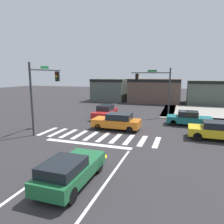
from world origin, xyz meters
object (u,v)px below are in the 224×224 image
car_yellow (217,130)px  traffic_signal_northeast (155,84)px  car_orange (117,121)px  car_green (70,170)px  car_teal (189,118)px  car_red (105,112)px  traffic_signal_southwest (43,86)px

car_yellow → traffic_signal_northeast: bearing=-54.2°
car_yellow → car_orange: bearing=-3.3°
traffic_signal_northeast → car_green: traffic_signal_northeast is taller
car_teal → car_green: bearing=-111.0°
car_yellow → car_orange: size_ratio=0.98×
traffic_signal_northeast → car_teal: traffic_signal_northeast is taller
car_red → traffic_signal_northeast: bearing=122.8°
car_yellow → car_teal: car_teal is taller
car_red → car_green: bearing=14.3°
traffic_signal_northeast → car_red: traffic_signal_northeast is taller
car_green → car_teal: car_teal is taller
traffic_signal_northeast → car_green: (-1.44, -18.01, -3.22)m
car_orange → traffic_signal_northeast: bearing=-106.9°
car_yellow → car_teal: bearing=-65.0°
car_yellow → car_orange: (-8.32, 0.48, 0.04)m
car_green → car_teal: (5.40, 14.04, -0.01)m
traffic_signal_southwest → car_yellow: 14.87m
traffic_signal_northeast → car_teal: (3.96, -3.97, -3.23)m
car_red → car_yellow: size_ratio=1.03×
traffic_signal_northeast → car_orange: size_ratio=1.33×
traffic_signal_northeast → car_orange: traffic_signal_northeast is taller
car_yellow → car_teal: size_ratio=1.01×
car_teal → car_orange: 7.37m
traffic_signal_northeast → car_red: 6.94m
car_yellow → car_green: 12.25m
car_teal → car_orange: car_orange is taller
traffic_signal_southwest → car_orange: size_ratio=1.38×
car_yellow → traffic_signal_southwest: bearing=7.8°
car_green → car_teal: bearing=-21.0°
traffic_signal_southwest → car_red: traffic_signal_southwest is taller
traffic_signal_northeast → car_yellow: bearing=125.8°
car_green → car_red: bearing=14.3°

